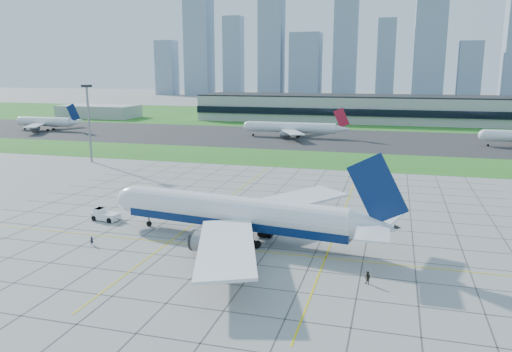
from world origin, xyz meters
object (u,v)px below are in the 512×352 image
(airliner, at_px, (237,214))
(distant_jet_0, at_px, (47,122))
(distant_jet_1, at_px, (292,127))
(pushback_tug, at_px, (104,215))
(crew_far, at_px, (368,278))
(light_mast, at_px, (88,114))
(crew_near, at_px, (92,241))

(airliner, relative_size, distant_jet_0, 1.31)
(distant_jet_1, bearing_deg, pushback_tug, -94.51)
(crew_far, relative_size, distant_jet_1, 0.04)
(distant_jet_0, bearing_deg, pushback_tug, -48.59)
(light_mast, bearing_deg, distant_jet_1, 57.15)
(distant_jet_0, bearing_deg, distant_jet_1, 3.31)
(light_mast, height_order, crew_far, light_mast)
(crew_near, xyz_separation_m, crew_far, (47.63, -3.90, 0.16))
(distant_jet_0, bearing_deg, crew_far, -41.32)
(airliner, relative_size, crew_far, 29.30)
(distant_jet_0, bearing_deg, airliner, -42.88)
(crew_far, bearing_deg, airliner, -169.81)
(distant_jet_0, distance_m, distant_jet_1, 127.37)
(distant_jet_0, xyz_separation_m, distant_jet_1, (127.16, 7.36, 0.00))
(crew_near, distance_m, distant_jet_0, 190.21)
(distant_jet_0, height_order, distant_jet_1, same)
(airliner, bearing_deg, distant_jet_0, 144.91)
(light_mast, height_order, airliner, light_mast)
(crew_near, bearing_deg, crew_far, -56.21)
(crew_far, distance_m, distant_jet_1, 162.61)
(pushback_tug, xyz_separation_m, distant_jet_1, (10.96, 139.09, 3.44))
(crew_near, relative_size, distant_jet_0, 0.04)
(pushback_tug, relative_size, distant_jet_0, 0.20)
(pushback_tug, xyz_separation_m, crew_near, (6.17, -13.84, -0.25))
(light_mast, relative_size, distant_jet_1, 0.54)
(pushback_tug, bearing_deg, airliner, 0.35)
(crew_far, xyz_separation_m, distant_jet_1, (-42.83, 156.82, 3.53))
(crew_far, bearing_deg, crew_near, -144.44)
(crew_near, bearing_deg, light_mast, 71.98)
(crew_near, xyz_separation_m, distant_jet_0, (-122.36, 145.57, 3.69))
(light_mast, bearing_deg, crew_near, -56.49)
(light_mast, bearing_deg, distant_jet_0, 135.41)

